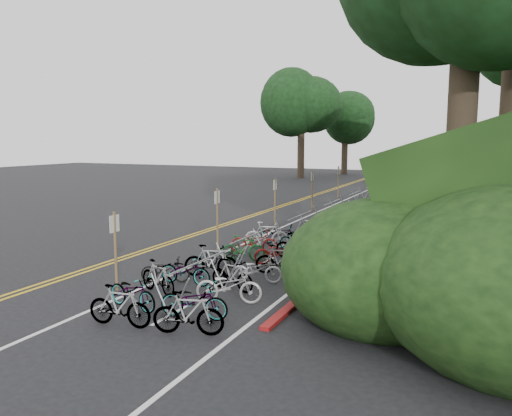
# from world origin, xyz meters

# --- Properties ---
(ground) EXTENTS (120.00, 120.00, 0.00)m
(ground) POSITION_xyz_m (0.00, 0.00, 0.00)
(ground) COLOR black
(ground) RESTS_ON ground
(road_markings) EXTENTS (7.47, 80.00, 0.01)m
(road_markings) POSITION_xyz_m (0.63, 10.10, 0.00)
(road_markings) COLOR gold
(road_markings) RESTS_ON ground
(red_curb) EXTENTS (0.25, 28.00, 0.10)m
(red_curb) POSITION_xyz_m (5.70, 12.00, 0.05)
(red_curb) COLOR maroon
(red_curb) RESTS_ON ground
(tree_cluster) EXTENTS (32.41, 54.01, 18.31)m
(tree_cluster) POSITION_xyz_m (9.76, 22.04, 11.43)
(tree_cluster) COLOR #2D2319
(tree_cluster) RESTS_ON ground
(bike_rack_front) EXTENTS (1.14, 2.96, 1.17)m
(bike_rack_front) POSITION_xyz_m (3.32, -0.92, 0.86)
(bike_rack_front) COLOR gray
(bike_rack_front) RESTS_ON ground
(bike_racks_rest) EXTENTS (1.14, 23.00, 1.17)m
(bike_racks_rest) POSITION_xyz_m (3.00, 13.00, 0.85)
(bike_racks_rest) COLOR gray
(bike_racks_rest) RESTS_ON ground
(signpost_near) EXTENTS (0.08, 0.40, 2.36)m
(signpost_near) POSITION_xyz_m (0.50, -0.93, 1.35)
(signpost_near) COLOR brown
(signpost_near) RESTS_ON ground
(signposts_rest) EXTENTS (0.08, 18.40, 2.50)m
(signposts_rest) POSITION_xyz_m (0.60, 14.00, 1.43)
(signposts_rest) COLOR brown
(signposts_rest) RESTS_ON ground
(bike_front) EXTENTS (1.10, 1.62, 0.81)m
(bike_front) POSITION_xyz_m (1.29, 0.41, 0.40)
(bike_front) COLOR black
(bike_front) RESTS_ON ground
(bike_valet) EXTENTS (3.41, 12.17, 1.10)m
(bike_valet) POSITION_xyz_m (3.00, 2.23, 0.48)
(bike_valet) COLOR slate
(bike_valet) RESTS_ON ground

